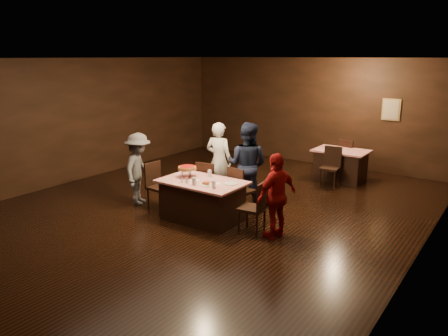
# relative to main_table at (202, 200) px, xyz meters

# --- Properties ---
(room) EXTENTS (10.00, 10.04, 3.02)m
(room) POSITION_rel_main_table_xyz_m (-0.27, 0.51, 1.75)
(room) COLOR black
(room) RESTS_ON ground
(main_table) EXTENTS (1.60, 1.00, 0.77)m
(main_table) POSITION_rel_main_table_xyz_m (0.00, 0.00, 0.00)
(main_table) COLOR #A40A0C
(main_table) RESTS_ON ground
(back_table) EXTENTS (1.30, 0.90, 0.77)m
(back_table) POSITION_rel_main_table_xyz_m (1.15, 4.18, 0.00)
(back_table) COLOR #AC0C0B
(back_table) RESTS_ON ground
(chair_far_left) EXTENTS (0.48, 0.48, 0.95)m
(chair_far_left) POSITION_rel_main_table_xyz_m (-0.40, 0.75, 0.09)
(chair_far_left) COLOR black
(chair_far_left) RESTS_ON ground
(chair_far_right) EXTENTS (0.48, 0.48, 0.95)m
(chair_far_right) POSITION_rel_main_table_xyz_m (0.40, 0.75, 0.09)
(chair_far_right) COLOR black
(chair_far_right) RESTS_ON ground
(chair_end_left) EXTENTS (0.44, 0.44, 0.95)m
(chair_end_left) POSITION_rel_main_table_xyz_m (-1.10, 0.00, 0.09)
(chair_end_left) COLOR black
(chair_end_left) RESTS_ON ground
(chair_end_right) EXTENTS (0.47, 0.47, 0.95)m
(chair_end_right) POSITION_rel_main_table_xyz_m (1.10, 0.00, 0.09)
(chair_end_right) COLOR black
(chair_end_right) RESTS_ON ground
(chair_back_near) EXTENTS (0.45, 0.45, 0.95)m
(chair_back_near) POSITION_rel_main_table_xyz_m (1.15, 3.48, 0.09)
(chair_back_near) COLOR black
(chair_back_near) RESTS_ON ground
(chair_back_far) EXTENTS (0.51, 0.51, 0.95)m
(chair_back_far) POSITION_rel_main_table_xyz_m (1.15, 4.78, 0.09)
(chair_back_far) COLOR black
(chair_back_far) RESTS_ON ground
(diner_white_jacket) EXTENTS (0.66, 0.47, 1.68)m
(diner_white_jacket) POSITION_rel_main_table_xyz_m (-0.53, 1.27, 0.46)
(diner_white_jacket) COLOR white
(diner_white_jacket) RESTS_ON ground
(diner_navy_hoodie) EXTENTS (0.96, 0.81, 1.76)m
(diner_navy_hoodie) POSITION_rel_main_table_xyz_m (0.27, 1.16, 0.49)
(diner_navy_hoodie) COLOR #141B31
(diner_navy_hoodie) RESTS_ON ground
(diner_grey_knit) EXTENTS (0.91, 1.12, 1.51)m
(diner_grey_knit) POSITION_rel_main_table_xyz_m (-1.69, 0.00, 0.37)
(diner_grey_knit) COLOR #57585D
(diner_grey_knit) RESTS_ON ground
(diner_red_shirt) EXTENTS (0.58, 0.93, 1.49)m
(diner_red_shirt) POSITION_rel_main_table_xyz_m (1.54, 0.08, 0.36)
(diner_red_shirt) COLOR maroon
(diner_red_shirt) RESTS_ON ground
(pizza_stand) EXTENTS (0.38, 0.38, 0.22)m
(pizza_stand) POSITION_rel_main_table_xyz_m (-0.40, 0.05, 0.57)
(pizza_stand) COLOR black
(pizza_stand) RESTS_ON main_table
(plate_with_slice) EXTENTS (0.25, 0.25, 0.06)m
(plate_with_slice) POSITION_rel_main_table_xyz_m (0.25, -0.18, 0.41)
(plate_with_slice) COLOR white
(plate_with_slice) RESTS_ON main_table
(plate_empty) EXTENTS (0.25, 0.25, 0.01)m
(plate_empty) POSITION_rel_main_table_xyz_m (0.55, 0.15, 0.39)
(plate_empty) COLOR white
(plate_empty) RESTS_ON main_table
(glass_front_left) EXTENTS (0.08, 0.08, 0.14)m
(glass_front_left) POSITION_rel_main_table_xyz_m (0.05, -0.30, 0.46)
(glass_front_left) COLOR silver
(glass_front_left) RESTS_ON main_table
(glass_front_right) EXTENTS (0.08, 0.08, 0.14)m
(glass_front_right) POSITION_rel_main_table_xyz_m (0.45, -0.25, 0.46)
(glass_front_right) COLOR silver
(glass_front_right) RESTS_ON main_table
(glass_back) EXTENTS (0.08, 0.08, 0.14)m
(glass_back) POSITION_rel_main_table_xyz_m (-0.05, 0.30, 0.46)
(glass_back) COLOR silver
(glass_back) RESTS_ON main_table
(condiments) EXTENTS (0.17, 0.10, 0.09)m
(condiments) POSITION_rel_main_table_xyz_m (-0.18, -0.28, 0.43)
(condiments) COLOR silver
(condiments) RESTS_ON main_table
(napkin_center) EXTENTS (0.19, 0.19, 0.01)m
(napkin_center) POSITION_rel_main_table_xyz_m (0.30, 0.00, 0.39)
(napkin_center) COLOR white
(napkin_center) RESTS_ON main_table
(napkin_left) EXTENTS (0.21, 0.21, 0.01)m
(napkin_left) POSITION_rel_main_table_xyz_m (-0.15, -0.05, 0.39)
(napkin_left) COLOR white
(napkin_left) RESTS_ON main_table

